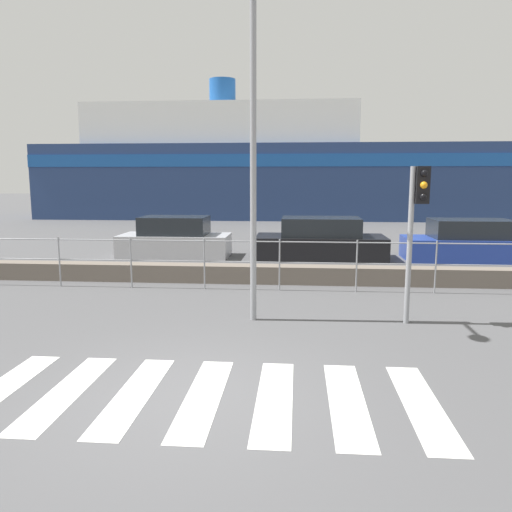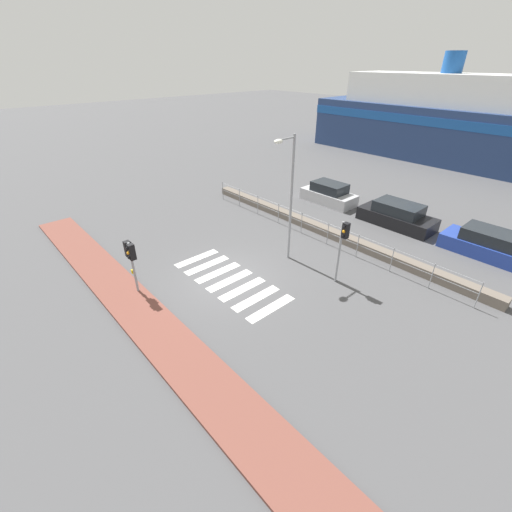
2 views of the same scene
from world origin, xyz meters
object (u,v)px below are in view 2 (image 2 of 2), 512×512
Objects in this scene: ferry_boat at (472,128)px; traffic_light_far at (343,240)px; streetlamp at (288,187)px; traffic_light_near at (131,255)px; parked_car_black at (397,216)px; parked_car_silver at (329,194)px; parked_car_blue at (489,245)px.

traffic_light_far is at bearing -80.51° from ferry_boat.
ferry_boat reaches higher than streetlamp.
ferry_boat is (0.90, 32.99, 1.35)m from traffic_light_near.
traffic_light_far reaches higher than parked_car_black.
parked_car_black is at bearing -80.82° from ferry_boat.
traffic_light_near reaches higher than parked_car_silver.
traffic_light_far is 0.67× the size of parked_car_black.
ferry_boat is at bearing 88.43° from traffic_light_near.
parked_car_blue is (7.95, -18.20, -2.66)m from ferry_boat.
ferry_boat is (-1.31, 26.18, -0.51)m from streetlamp.
streetlamp is at bearing -66.51° from parked_car_silver.
streetlamp is at bearing -87.15° from ferry_boat.
traffic_light_far is at bearing 53.33° from traffic_light_near.
traffic_light_far is 10.23m from parked_car_silver.
traffic_light_near is 33.03m from ferry_boat.
parked_car_black is at bearing 180.00° from parked_car_blue.
traffic_light_far is 0.49× the size of streetlamp.
parked_car_silver is at bearing 130.01° from traffic_light_far.
streetlamp is 1.40× the size of parked_car_blue.
streetlamp is at bearing -101.59° from parked_car_black.
traffic_light_near is at bearing -91.57° from ferry_boat.
traffic_light_far is 0.68× the size of parked_car_blue.
parked_car_blue is (10.11, -0.00, -0.02)m from parked_car_silver.
streetlamp is (-3.03, -0.23, 1.59)m from traffic_light_far.
parked_car_black is 1.02× the size of parked_car_blue.
ferry_boat reaches higher than parked_car_black.
traffic_light_near reaches higher than parked_car_black.
traffic_light_near is 0.56× the size of parked_car_blue.
parked_car_blue is at bearing 50.20° from streetlamp.
streetlamp is 10.86m from parked_car_blue.
parked_car_silver is at bearing -96.77° from ferry_boat.
traffic_light_near is 0.55× the size of parked_car_black.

